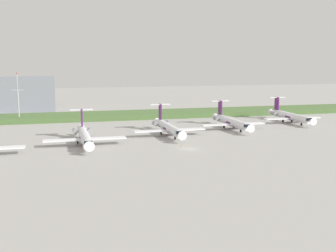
% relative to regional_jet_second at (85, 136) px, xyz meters
% --- Properties ---
extents(ground_plane, '(500.00, 500.00, 0.00)m').
position_rel_regional_jet_second_xyz_m(ground_plane, '(26.73, 16.44, -2.54)').
color(ground_plane, '#9E9B96').
extents(grass_berm, '(320.00, 20.00, 1.97)m').
position_rel_regional_jet_second_xyz_m(grass_berm, '(26.73, 55.92, -1.55)').
color(grass_berm, '#4C6B38').
rests_on(grass_berm, ground).
extents(regional_jet_second, '(22.81, 31.00, 9.00)m').
position_rel_regional_jet_second_xyz_m(regional_jet_second, '(0.00, 0.00, 0.00)').
color(regional_jet_second, white).
rests_on(regional_jet_second, ground).
extents(regional_jet_third, '(22.81, 31.00, 9.00)m').
position_rel_regional_jet_second_xyz_m(regional_jet_third, '(26.87, 9.05, 0.00)').
color(regional_jet_third, white).
rests_on(regional_jet_third, ground).
extents(regional_jet_fourth, '(22.81, 31.00, 9.00)m').
position_rel_regional_jet_second_xyz_m(regional_jet_fourth, '(51.52, 16.04, 0.00)').
color(regional_jet_fourth, white).
rests_on(regional_jet_fourth, ground).
extents(regional_jet_fifth, '(22.81, 31.00, 9.00)m').
position_rel_regional_jet_second_xyz_m(regional_jet_fifth, '(79.51, 24.44, 0.00)').
color(regional_jet_fifth, white).
rests_on(regional_jet_fifth, ground).
extents(antenna_mast, '(4.40, 0.50, 19.02)m').
position_rel_regional_jet_second_xyz_m(antenna_mast, '(-21.16, 52.93, 5.43)').
color(antenna_mast, '#B2B2B7').
rests_on(antenna_mast, ground).
extents(safety_cone_front_marker, '(0.44, 0.44, 0.55)m').
position_rel_regional_jet_second_xyz_m(safety_cone_front_marker, '(25.74, -9.09, -2.26)').
color(safety_cone_front_marker, orange).
rests_on(safety_cone_front_marker, ground).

